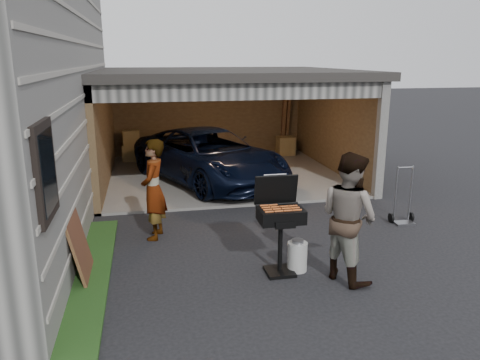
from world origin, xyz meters
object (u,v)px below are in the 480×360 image
object	(u,v)px
plywood_panel	(80,247)
woman	(154,190)
bbq_grill	(280,218)
hand_truck	(403,212)
propane_tank	(297,256)
minivan	(209,158)
man	(349,217)

from	to	relation	value
plywood_panel	woman	bearing A→B (deg)	52.08
woman	bbq_grill	world-z (taller)	woman
plywood_panel	hand_truck	world-z (taller)	hand_truck
hand_truck	propane_tank	bearing A→B (deg)	-147.50
minivan	plywood_panel	distance (m)	5.65
woman	bbq_grill	size ratio (longest dim) A/B	1.23
bbq_grill	propane_tank	world-z (taller)	bbq_grill
minivan	hand_truck	world-z (taller)	minivan
bbq_grill	propane_tank	distance (m)	0.72
propane_tank	plywood_panel	xyz separation A→B (m)	(-3.24, 0.39, 0.28)
woman	hand_truck	xyz separation A→B (m)	(4.86, -0.20, -0.69)
plywood_panel	hand_truck	bearing A→B (deg)	11.74
propane_tank	minivan	bearing A→B (deg)	96.59
plywood_panel	man	bearing A→B (deg)	-11.26
plywood_panel	bbq_grill	bearing A→B (deg)	-7.65
man	hand_truck	size ratio (longest dim) A/B	1.67
man	plywood_panel	xyz separation A→B (m)	(-3.87, 0.77, -0.46)
bbq_grill	plywood_panel	distance (m)	3.00
propane_tank	man	bearing A→B (deg)	-31.11
plywood_panel	hand_truck	size ratio (longest dim) A/B	0.89
man	propane_tank	xyz separation A→B (m)	(-0.63, 0.38, -0.73)
woman	propane_tank	size ratio (longest dim) A/B	3.98
man	plywood_panel	world-z (taller)	man
woman	bbq_grill	xyz separation A→B (m)	(1.82, -1.84, -0.03)
minivan	bbq_grill	distance (m)	5.41
woman	man	size ratio (longest dim) A/B	0.95
woman	hand_truck	distance (m)	4.92
minivan	man	xyz separation A→B (m)	(1.26, -5.78, 0.28)
minivan	propane_tank	size ratio (longest dim) A/B	10.68
propane_tank	hand_truck	bearing A→B (deg)	30.76
minivan	plywood_panel	size ratio (longest dim) A/B	4.78
bbq_grill	hand_truck	xyz separation A→B (m)	(3.04, 1.64, -0.66)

